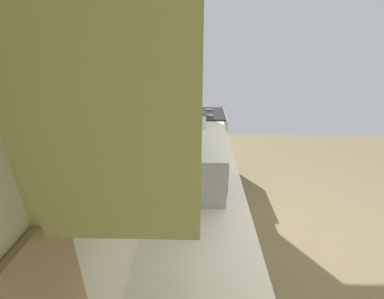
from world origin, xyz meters
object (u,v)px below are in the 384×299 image
(oven_range, at_px, (201,143))
(kettle, at_px, (201,123))
(bowl, at_px, (202,154))
(microwave, at_px, (196,168))

(oven_range, relative_size, kettle, 6.72)
(kettle, bearing_deg, oven_range, -0.31)
(oven_range, height_order, bowl, oven_range)
(oven_range, xyz_separation_m, kettle, (-0.60, 0.00, 0.51))
(microwave, bearing_deg, oven_range, -1.56)
(microwave, distance_m, bowl, 0.51)
(oven_range, distance_m, bowl, 1.47)
(bowl, distance_m, kettle, 0.80)
(kettle, bearing_deg, bowl, 180.00)
(oven_range, relative_size, microwave, 2.39)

